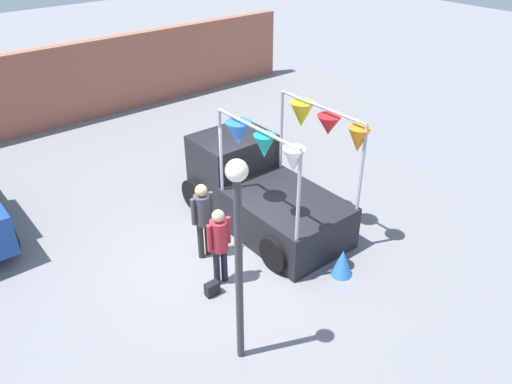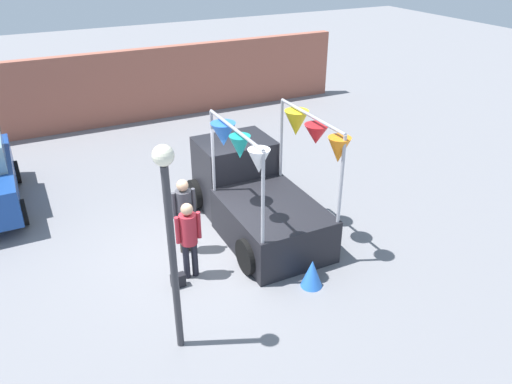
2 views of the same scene
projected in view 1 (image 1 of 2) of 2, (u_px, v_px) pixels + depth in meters
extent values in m
plane|color=slate|center=(227.00, 252.00, 10.87)|extent=(60.00, 60.00, 0.00)
cube|color=black|center=(287.00, 218.00, 11.11)|extent=(1.90, 2.60, 1.00)
cube|color=black|center=(233.00, 169.00, 12.24)|extent=(1.80, 1.40, 1.80)
cube|color=#8CB2C6|center=(232.00, 153.00, 12.01)|extent=(1.76, 1.37, 0.60)
cylinder|color=black|center=(194.00, 194.00, 12.23)|extent=(0.22, 0.76, 0.76)
cylinder|color=black|center=(254.00, 171.00, 13.26)|extent=(0.22, 0.76, 0.76)
cylinder|color=black|center=(275.00, 254.00, 10.20)|extent=(0.22, 0.76, 0.76)
cylinder|color=black|center=(339.00, 221.00, 11.22)|extent=(0.22, 0.76, 0.76)
cylinder|color=#A5A5AD|center=(221.00, 151.00, 10.71)|extent=(0.07, 0.07, 1.91)
cylinder|color=#A5A5AD|center=(281.00, 131.00, 11.65)|extent=(0.07, 0.07, 1.91)
cylinder|color=#A5A5AD|center=(299.00, 197.00, 9.08)|extent=(0.07, 0.07, 1.91)
cylinder|color=#A5A5AD|center=(362.00, 169.00, 10.02)|extent=(0.07, 0.07, 1.91)
cylinder|color=#A5A5AD|center=(257.00, 128.00, 9.41)|extent=(0.07, 2.44, 0.07)
cylinder|color=#A5A5AD|center=(322.00, 107.00, 10.35)|extent=(0.07, 2.44, 0.07)
cone|color=white|center=(294.00, 160.00, 8.84)|extent=(0.50, 0.50, 0.46)
cone|color=orange|center=(358.00, 140.00, 9.84)|extent=(0.60, 0.60, 0.52)
cone|color=teal|center=(264.00, 146.00, 9.40)|extent=(0.50, 0.50, 0.47)
cone|color=red|center=(329.00, 125.00, 10.36)|extent=(0.66, 0.66, 0.42)
cone|color=blue|center=(238.00, 134.00, 9.96)|extent=(0.73, 0.73, 0.50)
cone|color=yellow|center=(302.00, 114.00, 10.91)|extent=(0.75, 0.75, 0.57)
cylinder|color=black|center=(11.00, 237.00, 10.80)|extent=(0.18, 0.64, 0.64)
cylinder|color=black|center=(217.00, 267.00, 9.78)|extent=(0.13, 0.13, 0.81)
cylinder|color=black|center=(224.00, 264.00, 9.88)|extent=(0.13, 0.13, 0.81)
cylinder|color=#B22633|center=(219.00, 235.00, 9.46)|extent=(0.34, 0.34, 0.64)
sphere|color=tan|center=(218.00, 216.00, 9.23)|extent=(0.24, 0.24, 0.24)
cylinder|color=#B22633|center=(209.00, 238.00, 9.32)|extent=(0.09, 0.09, 0.58)
cylinder|color=#B22633|center=(228.00, 230.00, 9.56)|extent=(0.09, 0.09, 0.58)
cylinder|color=#2D2823|center=(201.00, 241.00, 10.51)|extent=(0.13, 0.13, 0.84)
cylinder|color=#2D2823|center=(208.00, 238.00, 10.60)|extent=(0.13, 0.13, 0.84)
cylinder|color=#3F3F47|center=(202.00, 210.00, 10.17)|extent=(0.34, 0.34, 0.66)
sphere|color=tan|center=(201.00, 190.00, 9.94)|extent=(0.25, 0.25, 0.25)
cylinder|color=#3F3F47|center=(193.00, 212.00, 10.03)|extent=(0.09, 0.09, 0.60)
cylinder|color=#3F3F47|center=(211.00, 205.00, 10.27)|extent=(0.09, 0.09, 0.60)
cube|color=black|center=(212.00, 289.00, 9.65)|extent=(0.28, 0.16, 0.28)
cylinder|color=#333338|center=(239.00, 278.00, 7.57)|extent=(0.12, 0.12, 3.39)
sphere|color=#F2EDCC|center=(237.00, 170.00, 6.62)|extent=(0.32, 0.32, 0.32)
cube|color=#9E5947|center=(61.00, 86.00, 16.32)|extent=(18.00, 0.36, 2.60)
cone|color=blue|center=(342.00, 263.00, 10.08)|extent=(0.46, 0.46, 0.60)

